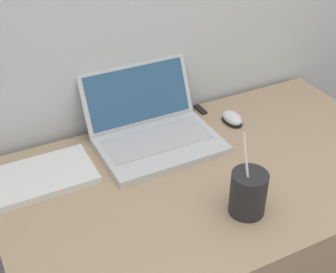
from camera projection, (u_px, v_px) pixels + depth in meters
desk at (208, 257)px, 1.53m from camera, size 1.20×0.69×0.72m
laptop at (153, 129)px, 1.43m from camera, size 0.36×0.33×0.20m
drink_cup at (248, 192)px, 1.15m from camera, size 0.09×0.09×0.23m
computer_mouse at (232, 118)px, 1.53m from camera, size 0.06×0.09×0.03m
external_keyboard at (14, 184)px, 1.26m from camera, size 0.43×0.18×0.02m
usb_stick at (200, 110)px, 1.60m from camera, size 0.02×0.06×0.01m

